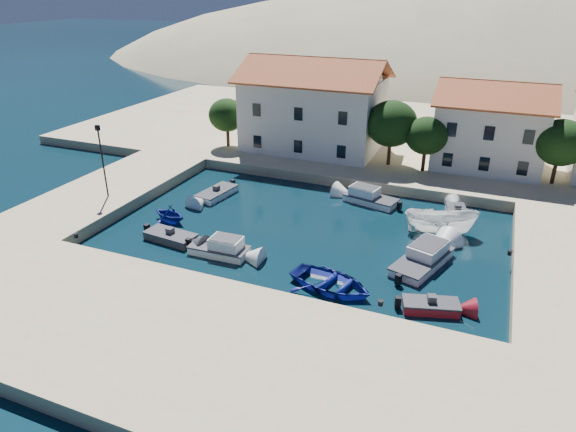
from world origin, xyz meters
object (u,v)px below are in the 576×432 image
object	(u,v)px
boat_east	(439,233)
cabin_cruiser_east	(422,259)
building_mid	(491,124)
cabin_cruiser_south	(219,248)
rowboat_south	(331,288)
building_left	(314,103)
lamppost	(102,154)

from	to	relation	value
boat_east	cabin_cruiser_east	bearing A→B (deg)	161.12
building_mid	cabin_cruiser_east	size ratio (longest dim) A/B	1.73
cabin_cruiser_south	rowboat_south	distance (m)	8.92
rowboat_south	boat_east	world-z (taller)	boat_east
cabin_cruiser_east	cabin_cruiser_south	bearing A→B (deg)	123.61
rowboat_south	building_left	bearing A→B (deg)	35.23
building_mid	lamppost	bearing A→B (deg)	-144.55
cabin_cruiser_south	boat_east	world-z (taller)	cabin_cruiser_south
building_mid	boat_east	distance (m)	16.32
building_left	boat_east	distance (m)	22.06
building_mid	building_left	bearing A→B (deg)	-176.82
cabin_cruiser_south	rowboat_south	bearing A→B (deg)	-9.50
cabin_cruiser_east	boat_east	world-z (taller)	cabin_cruiser_east
building_left	cabin_cruiser_east	xyz separation A→B (m)	(15.25, -19.92, -5.46)
building_mid	cabin_cruiser_south	bearing A→B (deg)	-123.50
boat_east	building_left	bearing A→B (deg)	33.62
building_left	cabin_cruiser_south	distance (m)	24.51
lamppost	boat_east	size ratio (longest dim) A/B	1.12
cabin_cruiser_south	boat_east	bearing A→B (deg)	32.41
rowboat_south	boat_east	distance (m)	12.03
building_mid	cabin_cruiser_south	xyz separation A→B (m)	(-16.45, -24.84, -4.75)
rowboat_south	cabin_cruiser_east	distance (m)	7.11
cabin_cruiser_south	rowboat_south	xyz separation A→B (m)	(8.83, -1.23, -0.48)
building_mid	rowboat_south	xyz separation A→B (m)	(-7.62, -26.07, -5.22)
cabin_cruiser_east	lamppost	bearing A→B (deg)	107.79
rowboat_south	cabin_cruiser_south	bearing A→B (deg)	94.81
building_mid	boat_east	size ratio (longest dim) A/B	1.89
building_mid	boat_east	world-z (taller)	building_mid
lamppost	cabin_cruiser_south	size ratio (longest dim) A/B	1.43
building_mid	rowboat_south	size ratio (longest dim) A/B	1.90
building_mid	cabin_cruiser_east	distance (m)	21.63
rowboat_south	lamppost	bearing A→B (deg)	89.69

